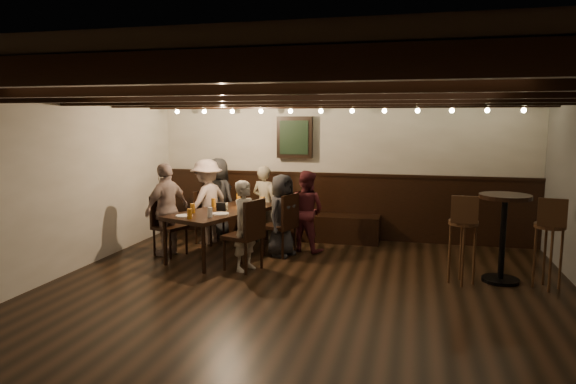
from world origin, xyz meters
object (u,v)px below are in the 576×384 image
(chair_right_far, at_px, (244,248))
(person_right_near, at_px, (282,215))
(dining_table, at_px, (224,214))
(chair_left_near, at_px, (209,227))
(chair_right_near, at_px, (280,237))
(person_bench_left, at_px, (218,198))
(high_top_table, at_px, (504,225))
(person_right_far, at_px, (246,226))
(bar_stool_left, at_px, (462,251))
(person_left_near, at_px, (207,201))
(person_left_far, at_px, (167,209))
(person_bench_centre, at_px, (265,204))
(person_bench_right, at_px, (306,211))
(bar_stool_right, at_px, (548,255))
(chair_left_far, at_px, (169,237))

(chair_right_far, relative_size, person_right_near, 0.79)
(dining_table, height_order, chair_left_near, chair_left_near)
(chair_left_near, bearing_deg, chair_right_near, 90.00)
(person_bench_left, height_order, high_top_table, person_bench_left)
(person_right_near, distance_m, person_right_far, 0.90)
(chair_right_near, distance_m, person_bench_left, 1.73)
(chair_right_near, distance_m, bar_stool_left, 2.68)
(person_left_near, bearing_deg, bar_stool_left, 91.46)
(chair_left_near, xyz_separation_m, person_right_near, (1.39, -0.47, 0.36))
(person_left_far, distance_m, bar_stool_left, 4.27)
(chair_right_far, height_order, person_bench_left, person_bench_left)
(high_top_table, bearing_deg, chair_right_near, 169.70)
(person_bench_centre, distance_m, person_right_far, 1.68)
(person_right_far, xyz_separation_m, high_top_table, (3.32, 0.30, 0.12))
(chair_right_far, distance_m, bar_stool_left, 2.86)
(chair_right_far, distance_m, person_right_near, 0.96)
(person_bench_right, bearing_deg, dining_table, 45.00)
(dining_table, height_order, person_right_far, person_right_far)
(person_left_far, bearing_deg, chair_left_near, 177.99)
(bar_stool_left, bearing_deg, person_bench_right, 156.06)
(person_left_near, distance_m, person_right_near, 1.50)
(person_bench_right, relative_size, person_right_far, 1.03)
(bar_stool_right, bearing_deg, person_bench_centre, 167.82)
(person_right_far, height_order, bar_stool_right, person_right_far)
(bar_stool_left, bearing_deg, high_top_table, 25.20)
(dining_table, distance_m, person_bench_left, 1.27)
(chair_left_near, xyz_separation_m, person_left_far, (-0.32, -0.84, 0.44))
(dining_table, height_order, chair_left_far, chair_left_far)
(bar_stool_right, bearing_deg, person_bench_right, 169.90)
(chair_left_near, distance_m, person_bench_right, 1.72)
(dining_table, height_order, chair_right_far, chair_right_far)
(person_bench_right, relative_size, person_right_near, 1.02)
(chair_right_far, distance_m, person_bench_right, 1.40)
(person_bench_right, distance_m, person_left_near, 1.71)
(chair_left_near, height_order, person_left_far, person_left_far)
(bar_stool_left, relative_size, bar_stool_right, 1.00)
(chair_left_near, relative_size, person_left_near, 0.62)
(chair_left_far, xyz_separation_m, person_left_far, (-0.03, 0.01, 0.43))
(person_left_far, xyz_separation_m, person_right_far, (1.42, -0.48, -0.09))
(chair_right_far, distance_m, high_top_table, 3.39)
(person_bench_right, xyz_separation_m, high_top_table, (2.75, -0.92, 0.10))
(bar_stool_right, bearing_deg, bar_stool_left, -168.82)
(person_bench_centre, distance_m, bar_stool_right, 4.33)
(chair_left_near, distance_m, bar_stool_left, 4.11)
(chair_left_near, xyz_separation_m, person_right_far, (1.10, -1.33, 0.35))
(chair_right_near, bearing_deg, person_right_far, -178.09)
(chair_right_near, relative_size, person_bench_centre, 0.74)
(chair_right_near, bearing_deg, person_bench_right, -21.79)
(chair_right_near, xyz_separation_m, person_bench_centre, (-0.49, 0.80, 0.36))
(person_bench_centre, height_order, person_bench_right, person_bench_centre)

